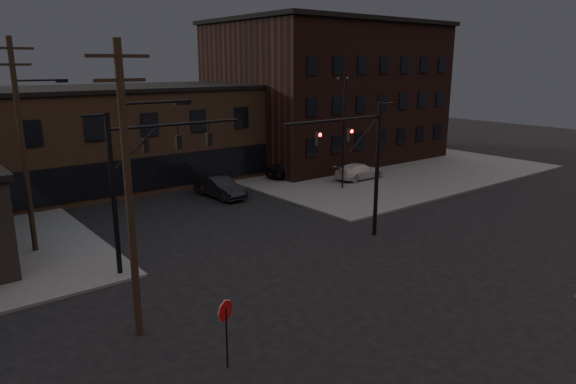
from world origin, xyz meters
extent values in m
plane|color=black|center=(0.00, 0.00, 0.00)|extent=(140.00, 140.00, 0.00)
cube|color=#474744|center=(22.00, 22.00, 0.07)|extent=(30.00, 30.00, 0.15)
cube|color=brown|center=(0.00, 28.00, 4.00)|extent=(40.00, 12.00, 8.00)
cube|color=black|center=(22.00, 26.00, 7.00)|extent=(22.00, 16.00, 14.00)
cylinder|color=black|center=(6.50, 4.50, 4.00)|extent=(0.24, 0.24, 8.00)
cylinder|color=black|center=(3.00, 4.50, 7.20)|extent=(7.00, 0.14, 0.14)
cube|color=#FF140C|center=(4.17, 4.50, 6.30)|extent=(0.28, 0.22, 0.70)
cube|color=#FF140C|center=(1.83, 4.50, 6.30)|extent=(0.28, 0.22, 0.70)
cylinder|color=black|center=(-8.00, 8.00, 4.00)|extent=(0.24, 0.24, 8.00)
cylinder|color=black|center=(-4.50, 8.00, 7.20)|extent=(7.00, 0.14, 0.14)
cube|color=black|center=(-6.25, 8.00, 6.30)|extent=(0.28, 0.22, 0.70)
cube|color=black|center=(-4.50, 8.00, 6.30)|extent=(0.28, 0.22, 0.70)
cube|color=black|center=(-2.75, 8.00, 6.30)|extent=(0.28, 0.22, 0.70)
cylinder|color=black|center=(-8.00, -2.00, 1.10)|extent=(0.06, 0.06, 2.20)
cylinder|color=maroon|center=(-8.00, -1.98, 2.10)|extent=(0.72, 0.33, 0.76)
cylinder|color=black|center=(-9.50, 2.00, 5.50)|extent=(0.28, 0.28, 11.00)
cube|color=black|center=(-9.50, 2.00, 10.40)|extent=(2.20, 0.12, 0.12)
cube|color=black|center=(-9.50, 2.00, 9.60)|extent=(1.80, 0.12, 0.12)
cube|color=black|center=(-7.20, 2.00, 8.75)|extent=(0.60, 0.25, 0.18)
cylinder|color=black|center=(-10.50, 14.00, 5.75)|extent=(0.28, 0.28, 11.50)
cube|color=black|center=(-10.50, 14.00, 10.90)|extent=(2.20, 0.12, 0.12)
cube|color=black|center=(-10.50, 14.00, 10.10)|extent=(1.80, 0.12, 0.12)
cube|color=black|center=(-8.20, 14.00, 9.25)|extent=(0.60, 0.25, 0.18)
cylinder|color=black|center=(13.00, 14.00, 4.50)|extent=(0.14, 0.14, 9.00)
cube|color=black|center=(12.50, 14.00, 9.05)|extent=(0.50, 0.28, 0.18)
cube|color=black|center=(13.50, 14.00, 9.05)|extent=(0.50, 0.28, 0.18)
cylinder|color=black|center=(19.00, 19.00, 4.50)|extent=(0.14, 0.14, 9.00)
cube|color=black|center=(18.50, 19.00, 9.05)|extent=(0.50, 0.28, 0.18)
cube|color=black|center=(19.50, 19.00, 9.05)|extent=(0.50, 0.28, 0.18)
imported|color=black|center=(12.20, 20.25, 0.92)|extent=(4.79, 2.65, 1.54)
imported|color=silver|center=(16.53, 15.51, 0.85)|extent=(4.85, 2.01, 1.40)
imported|color=black|center=(3.75, 18.08, 0.82)|extent=(2.03, 5.07, 1.64)
camera|label=1|loc=(-16.07, -15.59, 10.15)|focal=32.00mm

